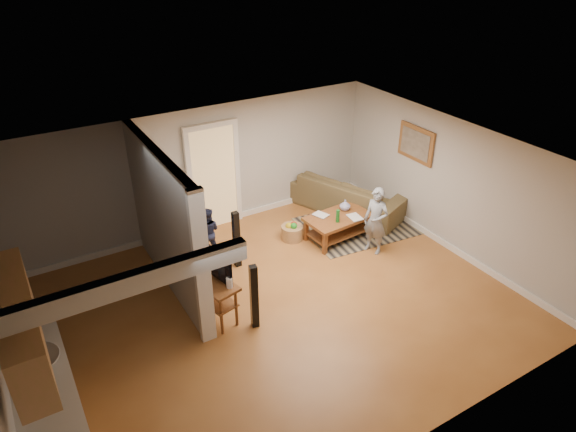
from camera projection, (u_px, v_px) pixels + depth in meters
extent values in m
plane|color=brown|center=(275.00, 308.00, 8.29)|extent=(7.50, 7.50, 0.00)
cube|color=#B9B7B1|center=(198.00, 172.00, 9.92)|extent=(7.50, 0.04, 2.50)
cube|color=#B9B7B1|center=(453.00, 186.00, 9.36)|extent=(0.04, 6.00, 2.50)
cube|color=white|center=(273.00, 166.00, 7.07)|extent=(7.50, 6.00, 0.04)
cube|color=#B9B7B1|center=(165.00, 222.00, 8.23)|extent=(0.15, 3.10, 2.50)
cube|color=white|center=(202.00, 270.00, 7.07)|extent=(0.22, 0.10, 2.50)
cube|color=white|center=(203.00, 225.00, 10.48)|extent=(7.50, 0.04, 0.12)
cube|color=white|center=(442.00, 242.00, 9.93)|extent=(0.04, 6.00, 0.12)
cube|color=#D8B272|center=(214.00, 179.00, 10.11)|extent=(0.90, 0.06, 2.10)
cube|color=tan|center=(52.00, 414.00, 5.94)|extent=(0.60, 2.20, 0.90)
cube|color=beige|center=(42.00, 385.00, 5.71)|extent=(0.64, 2.24, 0.05)
cube|color=tan|center=(20.00, 325.00, 5.27)|extent=(0.35, 2.00, 0.70)
imported|color=silver|center=(38.00, 366.00, 5.92)|extent=(0.54, 0.54, 0.19)
cube|color=#332316|center=(180.00, 204.00, 7.48)|extent=(0.03, 0.40, 0.34)
cube|color=#332316|center=(169.00, 191.00, 7.86)|extent=(0.03, 0.40, 0.34)
cube|color=#332316|center=(158.00, 179.00, 8.23)|extent=(0.03, 0.40, 0.34)
cube|color=brown|center=(416.00, 144.00, 9.85)|extent=(0.04, 0.90, 0.68)
cube|color=black|center=(359.00, 225.00, 10.59)|extent=(2.48, 1.92, 0.01)
imported|color=#4D4626|center=(346.00, 209.00, 11.21)|extent=(1.85, 2.72, 0.74)
cube|color=brown|center=(338.00, 218.00, 9.94)|extent=(1.31, 0.82, 0.06)
cube|color=silver|center=(338.00, 217.00, 9.94)|extent=(0.82, 0.50, 0.02)
cube|color=brown|center=(338.00, 231.00, 10.09)|extent=(1.20, 0.71, 0.03)
cube|color=brown|center=(325.00, 243.00, 9.56)|extent=(0.08, 0.08, 0.46)
cube|color=brown|center=(369.00, 226.00, 10.12)|extent=(0.08, 0.08, 0.46)
cube|color=brown|center=(306.00, 230.00, 9.98)|extent=(0.08, 0.08, 0.46)
cube|color=brown|center=(350.00, 214.00, 10.54)|extent=(0.08, 0.08, 0.46)
imported|color=navy|center=(345.00, 210.00, 10.14)|extent=(0.23, 0.23, 0.22)
cylinder|color=#16611E|center=(338.00, 216.00, 9.67)|extent=(0.07, 0.07, 0.25)
imported|color=#998C4C|center=(317.00, 218.00, 9.87)|extent=(0.29, 0.33, 0.03)
imported|color=#66594C|center=(350.00, 219.00, 9.82)|extent=(0.26, 0.33, 0.02)
cube|color=brown|center=(208.00, 279.00, 7.83)|extent=(0.66, 1.20, 0.05)
cube|color=brown|center=(209.00, 295.00, 7.98)|extent=(0.60, 1.09, 0.03)
cylinder|color=brown|center=(221.00, 315.00, 7.60)|extent=(0.05, 0.05, 0.70)
cylinder|color=brown|center=(184.00, 286.00, 8.22)|extent=(0.05, 0.05, 0.70)
cylinder|color=brown|center=(236.00, 307.00, 7.77)|extent=(0.05, 0.05, 0.70)
cylinder|color=brown|center=(199.00, 279.00, 8.39)|extent=(0.05, 0.05, 0.70)
imported|color=black|center=(209.00, 277.00, 7.83)|extent=(0.32, 0.91, 0.52)
cylinder|color=white|center=(229.00, 283.00, 7.57)|extent=(0.09, 0.09, 0.17)
cube|color=black|center=(254.00, 297.00, 7.66)|extent=(0.13, 0.13, 1.11)
cube|color=black|center=(237.00, 240.00, 9.08)|extent=(0.11, 0.11, 1.10)
cylinder|color=olive|center=(292.00, 232.00, 10.08)|extent=(0.43, 0.43, 0.28)
sphere|color=red|center=(294.00, 225.00, 10.06)|extent=(0.13, 0.13, 0.13)
sphere|color=gold|center=(289.00, 226.00, 9.98)|extent=(0.13, 0.13, 0.13)
sphere|color=green|center=(294.00, 226.00, 9.95)|extent=(0.13, 0.13, 0.13)
imported|color=gray|center=(373.00, 251.00, 9.76)|extent=(0.46, 0.56, 1.31)
imported|color=#1C213B|center=(210.00, 254.00, 9.67)|extent=(0.59, 0.55, 0.96)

